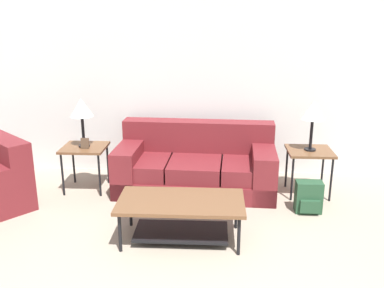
{
  "coord_description": "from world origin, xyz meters",
  "views": [
    {
      "loc": [
        0.11,
        -1.74,
        2.14
      ],
      "look_at": [
        -0.12,
        2.68,
        0.8
      ],
      "focal_mm": 40.0,
      "sensor_mm": 36.0,
      "label": 1
    }
  ],
  "objects_px": {
    "coffee_table": "(181,210)",
    "table_lamp_left": "(81,109)",
    "table_lamp_right": "(313,111)",
    "backpack": "(309,197)",
    "side_table_right": "(310,155)",
    "side_table_left": "(85,151)",
    "couch": "(196,167)"
  },
  "relations": [
    {
      "from": "coffee_table",
      "to": "table_lamp_left",
      "type": "height_order",
      "value": "table_lamp_left"
    },
    {
      "from": "table_lamp_right",
      "to": "backpack",
      "type": "bearing_deg",
      "value": -99.95
    },
    {
      "from": "side_table_right",
      "to": "table_lamp_left",
      "type": "distance_m",
      "value": 2.83
    },
    {
      "from": "coffee_table",
      "to": "side_table_left",
      "type": "bearing_deg",
      "value": 137.07
    },
    {
      "from": "couch",
      "to": "table_lamp_left",
      "type": "bearing_deg",
      "value": -175.97
    },
    {
      "from": "couch",
      "to": "side_table_right",
      "type": "bearing_deg",
      "value": -4.05
    },
    {
      "from": "coffee_table",
      "to": "side_table_right",
      "type": "relative_size",
      "value": 2.15
    },
    {
      "from": "side_table_left",
      "to": "table_lamp_left",
      "type": "bearing_deg",
      "value": 90.0
    },
    {
      "from": "table_lamp_left",
      "to": "table_lamp_right",
      "type": "xyz_separation_m",
      "value": [
        2.78,
        0.0,
        0.0
      ]
    },
    {
      "from": "couch",
      "to": "side_table_right",
      "type": "xyz_separation_m",
      "value": [
        1.39,
        -0.1,
        0.22
      ]
    },
    {
      "from": "table_lamp_right",
      "to": "couch",
      "type": "bearing_deg",
      "value": 175.95
    },
    {
      "from": "coffee_table",
      "to": "table_lamp_right",
      "type": "xyz_separation_m",
      "value": [
        1.47,
        1.21,
        0.73
      ]
    },
    {
      "from": "coffee_table",
      "to": "backpack",
      "type": "bearing_deg",
      "value": 26.52
    },
    {
      "from": "side_table_left",
      "to": "table_lamp_right",
      "type": "bearing_deg",
      "value": 0.0
    },
    {
      "from": "table_lamp_left",
      "to": "couch",
      "type": "bearing_deg",
      "value": 4.03
    },
    {
      "from": "table_lamp_left",
      "to": "table_lamp_right",
      "type": "relative_size",
      "value": 1.0
    },
    {
      "from": "side_table_right",
      "to": "couch",
      "type": "bearing_deg",
      "value": 175.95
    },
    {
      "from": "side_table_right",
      "to": "table_lamp_left",
      "type": "xyz_separation_m",
      "value": [
        -2.78,
        0.0,
        0.54
      ]
    },
    {
      "from": "side_table_left",
      "to": "coffee_table",
      "type": "bearing_deg",
      "value": -42.93
    },
    {
      "from": "side_table_right",
      "to": "backpack",
      "type": "distance_m",
      "value": 0.63
    },
    {
      "from": "couch",
      "to": "table_lamp_right",
      "type": "xyz_separation_m",
      "value": [
        1.39,
        -0.1,
        0.75
      ]
    },
    {
      "from": "couch",
      "to": "side_table_left",
      "type": "relative_size",
      "value": 3.52
    },
    {
      "from": "table_lamp_right",
      "to": "backpack",
      "type": "xyz_separation_m",
      "value": [
        -0.09,
        -0.52,
        -0.87
      ]
    },
    {
      "from": "side_table_right",
      "to": "table_lamp_left",
      "type": "bearing_deg",
      "value": 180.0
    },
    {
      "from": "couch",
      "to": "side_table_right",
      "type": "height_order",
      "value": "couch"
    },
    {
      "from": "coffee_table",
      "to": "table_lamp_left",
      "type": "distance_m",
      "value": 1.92
    },
    {
      "from": "side_table_left",
      "to": "table_lamp_left",
      "type": "height_order",
      "value": "table_lamp_left"
    },
    {
      "from": "coffee_table",
      "to": "table_lamp_left",
      "type": "bearing_deg",
      "value": 137.07
    },
    {
      "from": "couch",
      "to": "table_lamp_right",
      "type": "height_order",
      "value": "table_lamp_right"
    },
    {
      "from": "couch",
      "to": "backpack",
      "type": "relative_size",
      "value": 5.56
    },
    {
      "from": "couch",
      "to": "table_lamp_left",
      "type": "distance_m",
      "value": 1.59
    },
    {
      "from": "coffee_table",
      "to": "table_lamp_right",
      "type": "relative_size",
      "value": 2.02
    }
  ]
}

